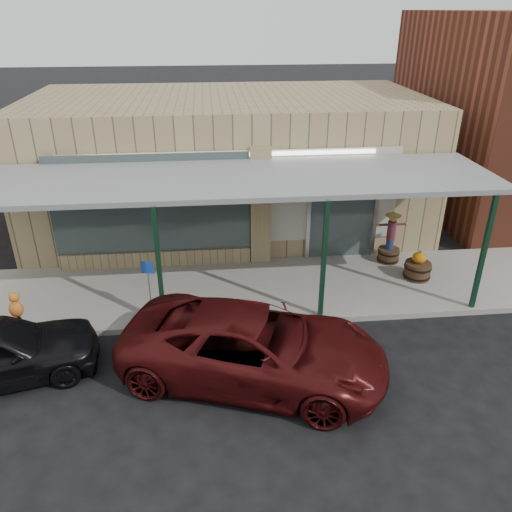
{
  "coord_description": "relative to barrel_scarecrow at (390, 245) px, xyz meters",
  "views": [
    {
      "loc": [
        -0.64,
        -7.47,
        6.6
      ],
      "look_at": [
        0.34,
        2.6,
        1.54
      ],
      "focal_mm": 35.0,
      "sensor_mm": 36.0,
      "label": 1
    }
  ],
  "objects": [
    {
      "name": "ground",
      "position": [
        -4.29,
        -4.69,
        -0.66
      ],
      "size": [
        120.0,
        120.0,
        0.0
      ],
      "primitive_type": "plane",
      "color": "black",
      "rests_on": "ground"
    },
    {
      "name": "sidewalk",
      "position": [
        -4.29,
        -1.09,
        -0.58
      ],
      "size": [
        40.0,
        3.2,
        0.15
      ],
      "primitive_type": "cube",
      "color": "gray",
      "rests_on": "ground"
    },
    {
      "name": "storefront",
      "position": [
        -4.29,
        3.48,
        1.43
      ],
      "size": [
        12.0,
        6.25,
        4.2
      ],
      "color": "#9C8E60",
      "rests_on": "ground"
    },
    {
      "name": "awning",
      "position": [
        -4.29,
        -1.13,
        2.35
      ],
      "size": [
        12.0,
        3.0,
        3.04
      ],
      "color": "gray",
      "rests_on": "ground"
    },
    {
      "name": "block_buildings_near",
      "position": [
        -2.29,
        4.51,
        3.11
      ],
      "size": [
        61.0,
        8.0,
        8.0
      ],
      "color": "brown",
      "rests_on": "ground"
    },
    {
      "name": "barrel_scarecrow",
      "position": [
        0.0,
        0.0,
        0.0
      ],
      "size": [
        0.91,
        0.7,
        1.51
      ],
      "rotation": [
        0.0,
        0.0,
        0.23
      ],
      "color": "#49301D",
      "rests_on": "sidewalk"
    },
    {
      "name": "barrel_pumpkin",
      "position": [
        0.43,
        -1.03,
        -0.23
      ],
      "size": [
        0.77,
        0.77,
        0.8
      ],
      "rotation": [
        0.0,
        0.0,
        0.16
      ],
      "color": "#49301D",
      "rests_on": "sidewalk"
    },
    {
      "name": "handicap_sign",
      "position": [
        -6.4,
        -2.15,
        0.39
      ],
      "size": [
        0.28,
        0.11,
        1.39
      ],
      "rotation": [
        0.0,
        0.0,
        -0.31
      ],
      "color": "gray",
      "rests_on": "sidewalk"
    },
    {
      "name": "car_maroon",
      "position": [
        -4.21,
        -4.36,
        0.05
      ],
      "size": [
        5.63,
        3.88,
        1.43
      ],
      "primitive_type": "imported",
      "rotation": [
        0.0,
        0.0,
        1.25
      ],
      "color": "#430D0E",
      "rests_on": "ground"
    }
  ]
}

